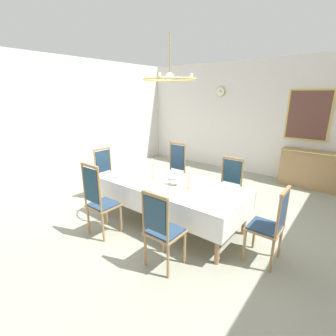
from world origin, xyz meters
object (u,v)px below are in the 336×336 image
object	(u,v)px
sideboard	(312,170)
chandelier	(170,79)
chair_north_b	(228,185)
candlestick_east	(188,179)
dining_table	(169,187)
chair_north_a	(174,171)
framed_painting	(308,115)
chair_head_east	(270,224)
soup_tureen	(174,179)
mounted_clock	(220,92)
candlestick_west	(153,171)
chair_south_a	(99,200)
bowl_near_right	(125,180)
spoon_secondary	(122,179)
chair_south_b	(162,228)
spoon_primary	(240,190)
bowl_far_left	(154,188)
bowl_near_left	(232,187)
chair_head_west	(107,174)

from	to	relation	value
sideboard	chandelier	distance (m)	4.36
chair_north_b	candlestick_east	bearing A→B (deg)	75.16
dining_table	chair_north_a	world-z (taller)	chair_north_a
chair_north_b	framed_painting	world-z (taller)	framed_painting
chair_head_east	soup_tureen	bearing A→B (deg)	90.00
candlestick_east	mounted_clock	bearing A→B (deg)	110.76
candlestick_west	mounted_clock	bearing A→B (deg)	100.04
chair_south_a	bowl_near_right	distance (m)	0.58
dining_table	spoon_secondary	bearing A→B (deg)	-152.88
chair_north_a	chair_south_b	size ratio (longest dim) A/B	1.11
dining_table	chair_south_b	xyz separation A→B (m)	(0.64, -0.97, -0.11)
spoon_secondary	mounted_clock	xyz separation A→B (m)	(-0.29, 4.16, 1.51)
chair_south_a	candlestick_east	bearing A→B (deg)	43.87
chair_north_b	spoon_primary	size ratio (longest dim) A/B	6.11
candlestick_east	bowl_near_right	world-z (taller)	candlestick_east
bowl_far_left	sideboard	bearing A→B (deg)	67.24
chair_north_b	spoon_primary	world-z (taller)	chair_north_b
soup_tureen	spoon_primary	size ratio (longest dim) A/B	1.40
chair_south_a	bowl_near_left	world-z (taller)	chair_south_a
dining_table	soup_tureen	size ratio (longest dim) A/B	10.26
chair_north_a	framed_painting	xyz separation A→B (m)	(1.96, 2.81, 1.10)
chair_south_b	spoon_primary	xyz separation A→B (m)	(0.44, 1.40, 0.19)
spoon_secondary	framed_painting	distance (m)	4.76
chair_south_b	bowl_near_left	size ratio (longest dim) A/B	5.51
mounted_clock	bowl_near_left	bearing A→B (deg)	-59.32
chair_north_a	spoon_primary	size ratio (longest dim) A/B	6.83
candlestick_west	mounted_clock	size ratio (longest dim) A/B	1.33
chair_south_a	chair_head_east	world-z (taller)	chair_south_a
chair_south_a	chair_south_b	size ratio (longest dim) A/B	1.12
sideboard	mounted_clock	world-z (taller)	mounted_clock
chair_head_west	sideboard	xyz separation A→B (m)	(3.32, 3.53, -0.13)
chair_head_east	mounted_clock	distance (m)	4.96
bowl_near_left	sideboard	xyz separation A→B (m)	(0.69, 3.12, -0.33)
bowl_far_left	candlestick_east	bearing A→B (deg)	44.96
mounted_clock	soup_tureen	bearing A→B (deg)	-73.04
chair_head_west	soup_tureen	size ratio (longest dim) A/B	4.51
chair_south_a	sideboard	size ratio (longest dim) A/B	0.85
bowl_near_right	spoon_secondary	distance (m)	0.11
chair_north_a	mounted_clock	size ratio (longest dim) A/B	4.43
chair_head_east	bowl_near_left	bearing A→B (deg)	60.83
bowl_far_left	spoon_primary	distance (m)	1.36
chandelier	framed_painting	bearing A→B (deg)	70.71
candlestick_east	mounted_clock	world-z (taller)	mounted_clock
chair_south_a	bowl_near_right	world-z (taller)	chair_south_a
chair_north_a	chair_head_east	xyz separation A→B (m)	(2.31, -0.98, -0.04)
soup_tureen	framed_painting	world-z (taller)	framed_painting
bowl_near_right	spoon_secondary	bearing A→B (deg)	166.49
dining_table	candlestick_west	distance (m)	0.44
bowl_far_left	chandelier	world-z (taller)	chandelier
chair_north_b	bowl_near_right	world-z (taller)	chair_north_b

